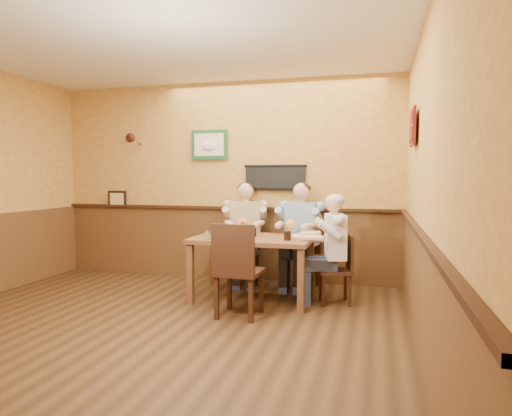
{
  "coord_description": "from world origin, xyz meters",
  "views": [
    {
      "loc": [
        2.13,
        -3.71,
        1.47
      ],
      "look_at": [
        0.77,
        1.43,
        1.1
      ],
      "focal_mm": 32.0,
      "sensor_mm": 36.0,
      "label": 1
    }
  ],
  "objects_px": {
    "pepper_shaker": "(255,232)",
    "chair_back_left": "(246,252)",
    "chair_back_right": "(302,255)",
    "diner_tan_shirt": "(246,238)",
    "water_glass_mid": "(247,235)",
    "cola_tumbler": "(287,235)",
    "chair_right_end": "(335,269)",
    "hot_sauce_bottle": "(243,228)",
    "diner_blue_polo": "(302,241)",
    "water_glass_left": "(209,234)",
    "dining_table": "(253,245)",
    "salt_shaker": "(234,233)",
    "chair_near_side": "(240,269)",
    "diner_white_elder": "(335,255)"
  },
  "relations": [
    {
      "from": "hot_sauce_bottle",
      "to": "salt_shaker",
      "type": "distance_m",
      "value": 0.12
    },
    {
      "from": "water_glass_mid",
      "to": "water_glass_left",
      "type": "bearing_deg",
      "value": -176.46
    },
    {
      "from": "chair_right_end",
      "to": "hot_sauce_bottle",
      "type": "distance_m",
      "value": 1.19
    },
    {
      "from": "chair_near_side",
      "to": "salt_shaker",
      "type": "bearing_deg",
      "value": -65.43
    },
    {
      "from": "chair_back_right",
      "to": "diner_tan_shirt",
      "type": "bearing_deg",
      "value": -173.78
    },
    {
      "from": "dining_table",
      "to": "chair_near_side",
      "type": "height_order",
      "value": "chair_near_side"
    },
    {
      "from": "chair_back_left",
      "to": "pepper_shaker",
      "type": "relative_size",
      "value": 8.75
    },
    {
      "from": "dining_table",
      "to": "diner_tan_shirt",
      "type": "distance_m",
      "value": 0.84
    },
    {
      "from": "chair_back_left",
      "to": "cola_tumbler",
      "type": "distance_m",
      "value": 1.27
    },
    {
      "from": "diner_tan_shirt",
      "to": "hot_sauce_bottle",
      "type": "bearing_deg",
      "value": -87.72
    },
    {
      "from": "cola_tumbler",
      "to": "diner_tan_shirt",
      "type": "bearing_deg",
      "value": 129.13
    },
    {
      "from": "chair_near_side",
      "to": "diner_blue_polo",
      "type": "bearing_deg",
      "value": -105.06
    },
    {
      "from": "dining_table",
      "to": "chair_right_end",
      "type": "xyz_separation_m",
      "value": [
        0.96,
        0.08,
        -0.26
      ]
    },
    {
      "from": "chair_near_side",
      "to": "salt_shaker",
      "type": "distance_m",
      "value": 0.77
    },
    {
      "from": "dining_table",
      "to": "chair_back_right",
      "type": "xyz_separation_m",
      "value": [
        0.47,
        0.71,
        -0.22
      ]
    },
    {
      "from": "water_glass_left",
      "to": "pepper_shaker",
      "type": "height_order",
      "value": "water_glass_left"
    },
    {
      "from": "chair_back_right",
      "to": "hot_sauce_bottle",
      "type": "height_order",
      "value": "hot_sauce_bottle"
    },
    {
      "from": "water_glass_left",
      "to": "diner_blue_polo",
      "type": "bearing_deg",
      "value": 48.43
    },
    {
      "from": "diner_tan_shirt",
      "to": "cola_tumbler",
      "type": "distance_m",
      "value": 1.23
    },
    {
      "from": "salt_shaker",
      "to": "diner_tan_shirt",
      "type": "bearing_deg",
      "value": 96.24
    },
    {
      "from": "chair_back_left",
      "to": "diner_tan_shirt",
      "type": "relative_size",
      "value": 0.7
    },
    {
      "from": "chair_back_right",
      "to": "chair_back_left",
      "type": "bearing_deg",
      "value": -173.78
    },
    {
      "from": "cola_tumbler",
      "to": "pepper_shaker",
      "type": "xyz_separation_m",
      "value": [
        -0.44,
        0.23,
        -0.0
      ]
    },
    {
      "from": "chair_back_left",
      "to": "dining_table",
      "type": "bearing_deg",
      "value": -79.07
    },
    {
      "from": "dining_table",
      "to": "chair_back_right",
      "type": "bearing_deg",
      "value": 56.56
    },
    {
      "from": "diner_tan_shirt",
      "to": "water_glass_mid",
      "type": "distance_m",
      "value": 1.12
    },
    {
      "from": "diner_white_elder",
      "to": "chair_back_left",
      "type": "bearing_deg",
      "value": -131.87
    },
    {
      "from": "chair_near_side",
      "to": "hot_sauce_bottle",
      "type": "xyz_separation_m",
      "value": [
        -0.17,
        0.68,
        0.36
      ]
    },
    {
      "from": "water_glass_left",
      "to": "water_glass_mid",
      "type": "bearing_deg",
      "value": 3.54
    },
    {
      "from": "diner_tan_shirt",
      "to": "cola_tumbler",
      "type": "xyz_separation_m",
      "value": [
        0.77,
        -0.94,
        0.18
      ]
    },
    {
      "from": "chair_right_end",
      "to": "water_glass_mid",
      "type": "relative_size",
      "value": 7.07
    },
    {
      "from": "chair_back_left",
      "to": "diner_tan_shirt",
      "type": "height_order",
      "value": "diner_tan_shirt"
    },
    {
      "from": "diner_white_elder",
      "to": "salt_shaker",
      "type": "bearing_deg",
      "value": -99.06
    },
    {
      "from": "diner_blue_polo",
      "to": "water_glass_left",
      "type": "xyz_separation_m",
      "value": [
        -0.91,
        -1.03,
        0.18
      ]
    },
    {
      "from": "diner_white_elder",
      "to": "water_glass_left",
      "type": "height_order",
      "value": "diner_white_elder"
    },
    {
      "from": "diner_blue_polo",
      "to": "pepper_shaker",
      "type": "distance_m",
      "value": 0.82
    },
    {
      "from": "water_glass_mid",
      "to": "cola_tumbler",
      "type": "height_order",
      "value": "water_glass_mid"
    },
    {
      "from": "pepper_shaker",
      "to": "chair_back_left",
      "type": "bearing_deg",
      "value": 114.34
    },
    {
      "from": "chair_back_left",
      "to": "water_glass_mid",
      "type": "xyz_separation_m",
      "value": [
        0.33,
        -1.06,
        0.37
      ]
    },
    {
      "from": "diner_blue_polo",
      "to": "water_glass_mid",
      "type": "distance_m",
      "value": 1.12
    },
    {
      "from": "diner_blue_polo",
      "to": "diner_tan_shirt",
      "type": "bearing_deg",
      "value": -173.78
    },
    {
      "from": "diner_tan_shirt",
      "to": "water_glass_left",
      "type": "height_order",
      "value": "diner_tan_shirt"
    },
    {
      "from": "chair_right_end",
      "to": "pepper_shaker",
      "type": "xyz_separation_m",
      "value": [
        -0.96,
        -0.01,
        0.4
      ]
    },
    {
      "from": "water_glass_mid",
      "to": "salt_shaker",
      "type": "xyz_separation_m",
      "value": [
        -0.24,
        0.27,
        -0.01
      ]
    },
    {
      "from": "diner_tan_shirt",
      "to": "diner_blue_polo",
      "type": "bearing_deg",
      "value": -15.82
    },
    {
      "from": "diner_white_elder",
      "to": "water_glass_mid",
      "type": "distance_m",
      "value": 1.05
    },
    {
      "from": "diner_blue_polo",
      "to": "chair_back_right",
      "type": "bearing_deg",
      "value": 0.0
    },
    {
      "from": "diner_blue_polo",
      "to": "water_glass_left",
      "type": "bearing_deg",
      "value": -120.93
    },
    {
      "from": "salt_shaker",
      "to": "water_glass_left",
      "type": "bearing_deg",
      "value": -124.4
    },
    {
      "from": "salt_shaker",
      "to": "chair_near_side",
      "type": "bearing_deg",
      "value": -67.79
    }
  ]
}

